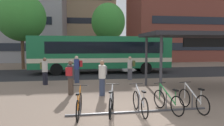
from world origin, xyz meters
TOP-DOWN VIEW (x-y plane):
  - ground at (0.00, 0.00)m, footprint 200.00×200.00m
  - bus_lane_asphalt at (0.00, 11.12)m, footprint 80.00×7.20m
  - city_bus at (-0.01, 11.12)m, footprint 12.05×2.67m
  - bike_rack at (0.37, 0.11)m, footprint 5.20×0.18m
  - parked_bicycle_orange_0 at (-1.75, -0.02)m, footprint 0.52×1.72m
  - parked_bicycle_silver_1 at (-0.63, 0.09)m, footprint 0.58×1.69m
  - parked_bicycle_silver_2 at (0.38, -0.01)m, footprint 0.52×1.72m
  - parked_bicycle_green_3 at (1.42, 0.03)m, footprint 0.61×1.68m
  - parked_bicycle_white_4 at (2.41, 0.03)m, footprint 0.52×1.71m
  - transit_shelter at (5.08, 3.72)m, footprint 6.61×3.22m
  - commuter_grey_pack_0 at (-0.67, 2.85)m, footprint 0.50×0.60m
  - commuter_red_pack_1 at (-1.95, 6.46)m, footprint 0.60×0.48m
  - commuter_olive_pack_2 at (-3.91, 6.04)m, footprint 0.56×0.60m
  - commuter_olive_pack_3 at (1.74, 7.13)m, footprint 0.54×0.36m
  - commuter_red_pack_4 at (-2.20, 3.16)m, footprint 0.43×0.58m
  - street_tree_0 at (1.49, 17.50)m, footprint 3.99×3.99m
  - street_tree_1 at (-7.73, 15.41)m, footprint 4.88×4.88m
  - building_right_wing at (19.59, 26.23)m, footprint 25.87×10.11m
  - building_centre_block at (-2.19, 39.55)m, footprint 14.29×13.85m

SIDE VIEW (x-z plane):
  - ground at x=0.00m, z-range 0.00..0.00m
  - bus_lane_asphalt at x=0.00m, z-range 0.00..0.01m
  - bike_rack at x=0.37m, z-range -0.26..0.44m
  - parked_bicycle_orange_0 at x=-1.75m, z-range -0.11..0.88m
  - parked_bicycle_silver_1 at x=-0.63m, z-range -0.11..0.88m
  - parked_bicycle_silver_2 at x=0.38m, z-range -0.11..0.88m
  - parked_bicycle_green_3 at x=1.42m, z-range -0.11..0.88m
  - parked_bicycle_white_4 at x=2.41m, z-range -0.11..0.88m
  - commuter_olive_pack_3 at x=1.74m, z-range 0.12..1.77m
  - commuter_olive_pack_2 at x=-3.91m, z-range 0.12..1.80m
  - commuter_red_pack_4 at x=-2.20m, z-range 0.13..1.81m
  - commuter_grey_pack_0 at x=-0.67m, z-range 0.13..1.82m
  - commuter_red_pack_1 at x=-1.95m, z-range 0.14..1.89m
  - city_bus at x=-0.01m, z-range 0.18..3.38m
  - transit_shelter at x=5.08m, z-range 1.36..4.47m
  - street_tree_0 at x=1.49m, z-range 1.49..8.96m
  - street_tree_1 at x=-7.73m, z-range 1.42..9.21m
  - building_centre_block at x=-2.19m, z-range 0.00..17.91m
  - building_right_wing at x=19.59m, z-range 0.00..19.08m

